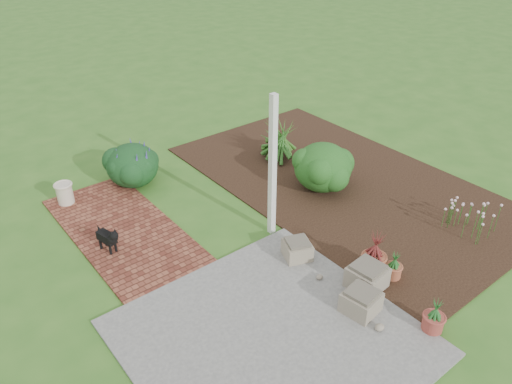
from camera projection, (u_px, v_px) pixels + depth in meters
ground at (261, 241)px, 8.41m from camera, size 80.00×80.00×0.00m
concrete_patio at (271, 338)px, 6.56m from camera, size 3.50×3.50×0.04m
brick_path at (122, 229)px, 8.67m from camera, size 1.60×3.50×0.04m
garden_bed at (342, 182)px, 10.07m from camera, size 4.00×7.00×0.03m
veranda_post at (273, 168)px, 7.99m from camera, size 0.10×0.10×2.50m
stone_trough_near at (367, 277)px, 7.31m from camera, size 0.54×0.54×0.33m
stone_trough_mid at (361, 302)px, 6.89m from camera, size 0.52×0.52×0.30m
stone_trough_far at (297, 250)px, 7.91m from camera, size 0.53×0.53×0.27m
black_dog at (108, 237)px, 7.98m from camera, size 0.24×0.51×0.45m
cream_ceramic_urn at (65, 194)px, 9.27m from camera, size 0.35×0.35×0.40m
evergreen_shrub at (323, 166)px, 9.63m from camera, size 1.20×1.20×0.95m
agapanthus_clump_back at (279, 135)px, 10.86m from camera, size 1.34×1.34×0.96m
agapanthus_clump_front at (276, 141)px, 10.65m from camera, size 1.03×1.03×0.89m
pink_flower_patch at (470, 215)px, 8.54m from camera, size 1.02×1.02×0.56m
terracotta_pot_bronze at (373, 264)px, 7.62m from camera, size 0.41×0.41×0.29m
terracotta_pot_small_left at (393, 271)px, 7.54m from camera, size 0.31×0.31×0.20m
terracotta_pot_small_right at (433, 323)px, 6.62m from camera, size 0.35×0.35×0.24m
purple_flowering_bush at (132, 164)px, 9.84m from camera, size 1.09×1.09×0.87m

